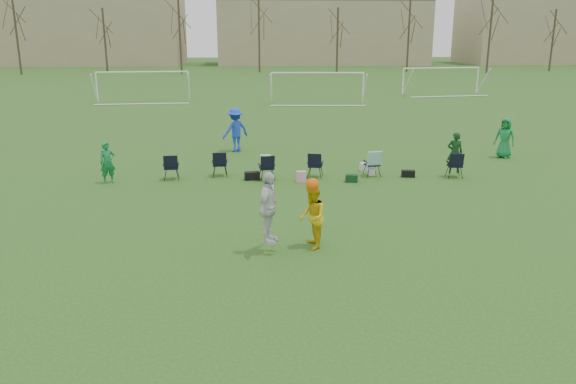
{
  "coord_description": "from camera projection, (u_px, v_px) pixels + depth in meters",
  "views": [
    {
      "loc": [
        -1.2,
        -12.86,
        5.25
      ],
      "look_at": [
        -0.28,
        1.41,
        1.25
      ],
      "focal_mm": 35.0,
      "sensor_mm": 36.0,
      "label": 1
    }
  ],
  "objects": [
    {
      "name": "fielder_blue",
      "position": [
        235.0,
        130.0,
        26.06
      ],
      "size": [
        1.51,
        1.34,
        2.02
      ],
      "primitive_type": "imported",
      "rotation": [
        0.0,
        0.0,
        3.71
      ],
      "color": "blue",
      "rests_on": "ground"
    },
    {
      "name": "sideline_setup",
      "position": [
        323.0,
        164.0,
        21.37
      ],
      "size": [
        11.44,
        2.07,
        1.72
      ],
      "color": "#0F3717",
      "rests_on": "ground"
    },
    {
      "name": "fielder_green_far",
      "position": [
        505.0,
        138.0,
        24.75
      ],
      "size": [
        1.03,
        0.99,
        1.78
      ],
      "primitive_type": "imported",
      "rotation": [
        0.0,
        0.0,
        -0.7
      ],
      "color": "#15783A",
      "rests_on": "ground"
    },
    {
      "name": "goal_left",
      "position": [
        143.0,
        78.0,
        45.39
      ],
      "size": [
        7.39,
        0.76,
        2.46
      ],
      "rotation": [
        0.0,
        0.0,
        0.09
      ],
      "color": "white",
      "rests_on": "ground"
    },
    {
      "name": "building_row",
      "position": [
        293.0,
        31.0,
        104.9
      ],
      "size": [
        126.0,
        16.0,
        13.0
      ],
      "color": "tan",
      "rests_on": "ground"
    },
    {
      "name": "center_contest",
      "position": [
        291.0,
        212.0,
        13.95
      ],
      "size": [
        1.83,
        1.26,
        2.52
      ],
      "color": "silver",
      "rests_on": "ground"
    },
    {
      "name": "tree_line",
      "position": [
        261.0,
        37.0,
        79.61
      ],
      "size": [
        110.28,
        3.28,
        11.4
      ],
      "color": "#382B21",
      "rests_on": "ground"
    },
    {
      "name": "fielder_green_near",
      "position": [
        108.0,
        163.0,
        20.48
      ],
      "size": [
        0.67,
        0.58,
        1.54
      ],
      "primitive_type": "imported",
      "rotation": [
        0.0,
        0.0,
        0.47
      ],
      "color": "#14753C",
      "rests_on": "ground"
    },
    {
      "name": "goal_right",
      "position": [
        441.0,
        73.0,
        50.83
      ],
      "size": [
        7.35,
        1.14,
        2.46
      ],
      "rotation": [
        0.0,
        0.0,
        0.14
      ],
      "color": "white",
      "rests_on": "ground"
    },
    {
      "name": "ground",
      "position": [
        303.0,
        256.0,
        13.84
      ],
      "size": [
        260.0,
        260.0,
        0.0
      ],
      "primitive_type": "plane",
      "color": "#254F18",
      "rests_on": "ground"
    },
    {
      "name": "goal_mid",
      "position": [
        317.0,
        79.0,
        44.32
      ],
      "size": [
        7.4,
        0.63,
        2.46
      ],
      "rotation": [
        0.0,
        0.0,
        -0.07
      ],
      "color": "white",
      "rests_on": "ground"
    }
  ]
}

